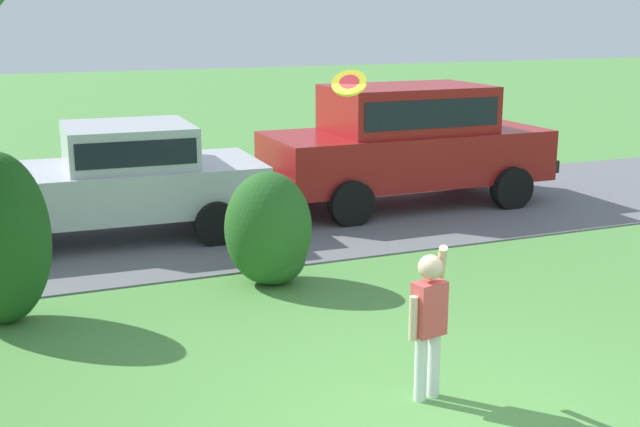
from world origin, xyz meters
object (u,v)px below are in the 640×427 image
(frisbee, at_px, (349,83))
(parked_suv, at_px, (406,139))
(child_thrower, at_px, (429,315))
(parked_sedan, at_px, (114,177))

(frisbee, bearing_deg, parked_suv, 57.35)
(parked_suv, height_order, child_thrower, parked_suv)
(parked_sedan, bearing_deg, frisbee, -79.00)
(parked_sedan, relative_size, child_thrower, 3.47)
(parked_suv, relative_size, child_thrower, 3.65)
(parked_sedan, xyz_separation_m, parked_suv, (4.65, 0.19, 0.23))
(parked_suv, bearing_deg, child_thrower, -116.97)
(child_thrower, relative_size, frisbee, 4.00)
(parked_sedan, xyz_separation_m, frisbee, (1.05, -5.41, 1.66))
(child_thrower, height_order, frisbee, frisbee)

